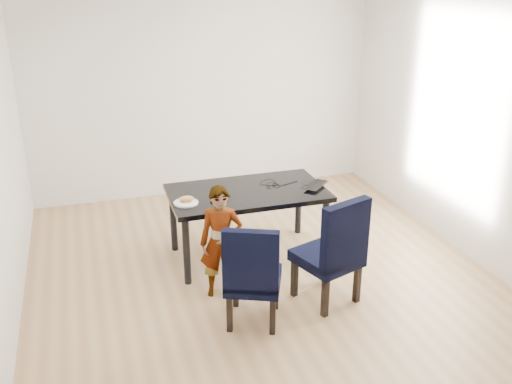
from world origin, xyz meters
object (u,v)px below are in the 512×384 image
object	(u,v)px
chair_left	(253,272)
chair_right	(327,249)
child	(221,242)
plate	(186,203)
laptop	(312,185)
dining_table	(247,224)

from	to	relation	value
chair_left	chair_right	distance (m)	0.75
chair_right	child	size ratio (longest dim) A/B	0.97
child	plate	bearing A→B (deg)	129.31
chair_left	laptop	size ratio (longest dim) A/B	2.80
child	laptop	bearing A→B (deg)	42.80
chair_left	plate	distance (m)	1.10
dining_table	chair_left	world-z (taller)	chair_left
chair_left	laptop	distance (m)	1.46
laptop	chair_right	bearing A→B (deg)	33.33
chair_right	plate	size ratio (longest dim) A/B	4.36
chair_right	plate	xyz separation A→B (m)	(-1.11, 0.88, 0.23)
laptop	child	bearing A→B (deg)	-16.08
dining_table	chair_right	xyz separation A→B (m)	(0.45, -1.02, 0.15)
plate	chair_left	bearing A→B (deg)	-69.42
chair_right	laptop	bearing A→B (deg)	57.17
dining_table	plate	size ratio (longest dim) A/B	6.66
chair_left	chair_right	size ratio (longest dim) A/B	0.92
chair_right	dining_table	bearing A→B (deg)	94.77
dining_table	laptop	bearing A→B (deg)	-7.14
child	plate	xyz separation A→B (m)	(-0.22, 0.51, 0.22)
chair_right	laptop	xyz separation A→B (m)	(0.23, 0.94, 0.24)
laptop	chair_left	bearing A→B (deg)	4.79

